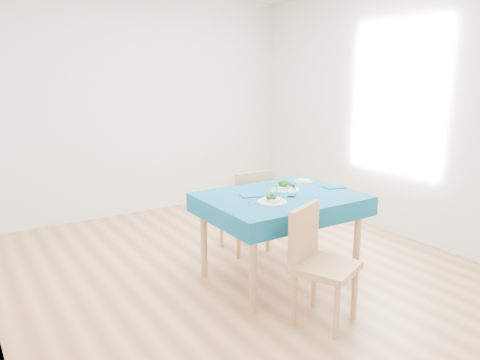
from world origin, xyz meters
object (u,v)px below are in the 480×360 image
chair_near (326,257)px  chair_far (245,199)px  table (280,237)px  side_plate (303,181)px  bowl_near (272,198)px  bowl_far (285,186)px

chair_near → chair_far: chair_far is taller
table → side_plate: size_ratio=7.33×
chair_far → side_plate: (0.36, -0.46, 0.23)m
chair_far → bowl_near: size_ratio=4.61×
table → bowl_far: bearing=41.0°
bowl_near → bowl_far: bowl_far is taller
chair_near → side_plate: size_ratio=5.71×
table → side_plate: bearing=29.2°
side_plate → bowl_far: bearing=-156.6°
table → chair_far: 0.75m
chair_far → bowl_far: chair_far is taller
chair_near → bowl_near: 0.69m
bowl_far → chair_far: bearing=92.5°
bowl_near → side_plate: 0.79m
chair_near → chair_far: (0.29, 1.50, 0.03)m
chair_near → side_plate: chair_near is taller
chair_far → chair_near: bearing=80.8°
table → bowl_far: (0.13, 0.12, 0.42)m
chair_near → chair_far: 1.53m
chair_far → side_plate: 0.63m
side_plate → chair_near: bearing=-122.1°
bowl_near → table: bearing=36.5°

